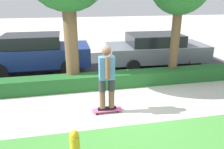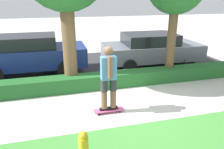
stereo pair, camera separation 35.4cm
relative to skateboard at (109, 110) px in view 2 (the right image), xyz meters
The scene contains 7 objects.
ground_plane 0.56m from the skateboard, 22.15° to the left, with size 60.00×60.00×0.00m, color beige.
street_asphalt 4.44m from the skateboard, 83.36° to the left, with size 12.56×5.00×0.01m.
hedge_row 1.89m from the skateboard, 74.17° to the left, with size 12.56×0.60×0.51m.
skateboard is the anchor object (origin of this frame).
skater_person 0.99m from the skateboard, 90.00° to the right, with size 0.52×0.47×1.81m.
parked_car_front 4.63m from the skateboard, 120.20° to the left, with size 4.34×1.93×1.63m.
parked_car_middle 5.07m from the skateboard, 52.56° to the left, with size 4.61×2.15×1.48m.
Camera 2 is at (-1.81, -5.50, 3.09)m, focal length 35.00 mm.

